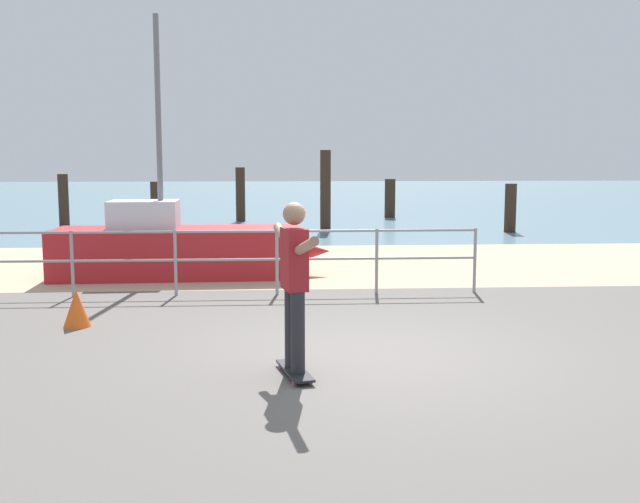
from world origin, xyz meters
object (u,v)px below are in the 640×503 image
at_px(skateboarder, 294,276).
at_px(traffic_cone, 77,309).
at_px(sailboat, 188,249).
at_px(skateboard, 295,371).

height_order(skateboarder, traffic_cone, skateboarder).
xyz_separation_m(skateboarder, traffic_cone, (-2.71, 2.29, -0.77)).
bearing_deg(skateboarder, sailboat, 105.72).
height_order(sailboat, skateboard, sailboat).
relative_size(sailboat, traffic_cone, 9.96).
xyz_separation_m(skateboard, traffic_cone, (-2.71, 2.29, 0.18)).
height_order(sailboat, skateboarder, sailboat).
xyz_separation_m(sailboat, traffic_cone, (-0.95, -3.97, -0.27)).
bearing_deg(sailboat, skateboard, -74.28).
bearing_deg(skateboard, traffic_cone, 139.75).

